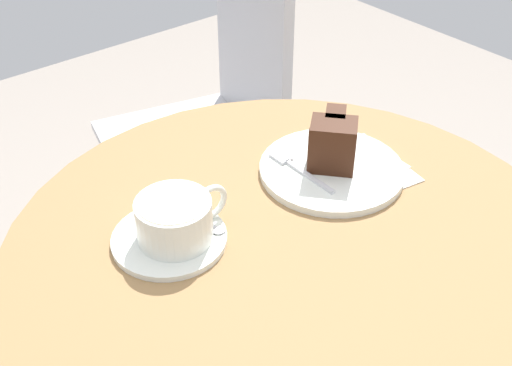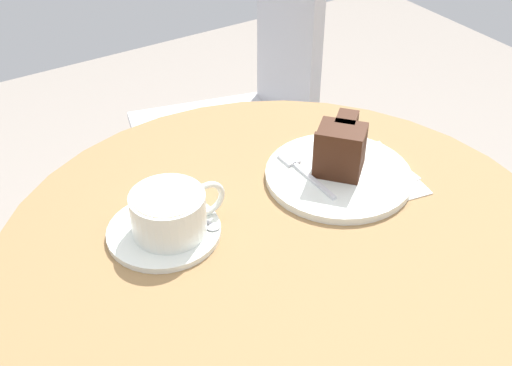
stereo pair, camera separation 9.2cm
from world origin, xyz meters
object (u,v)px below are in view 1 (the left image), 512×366
(cafe_chair, at_px, (219,105))
(saucer, at_px, (169,239))
(cake_slice, at_px, (333,142))
(cake_plate, at_px, (332,170))
(fork, at_px, (295,167))
(teaspoon, at_px, (206,223))
(napkin, at_px, (351,166))
(coffee_cup, at_px, (176,218))

(cafe_chair, bearing_deg, saucer, -27.62)
(cake_slice, bearing_deg, cake_plate, -131.12)
(cake_plate, bearing_deg, fork, 144.60)
(teaspoon, distance_m, cafe_chair, 0.68)
(teaspoon, xyz_separation_m, fork, (0.18, 0.02, 0.00))
(cake_plate, relative_size, cake_slice, 2.08)
(teaspoon, relative_size, cafe_chair, 0.10)
(saucer, xyz_separation_m, napkin, (0.32, -0.03, -0.00))
(coffee_cup, distance_m, cake_plate, 0.28)
(fork, relative_size, napkin, 0.74)
(saucer, distance_m, cake_slice, 0.30)
(cake_slice, relative_size, fork, 0.80)
(cake_plate, height_order, napkin, cake_plate)
(teaspoon, bearing_deg, cake_plate, 75.07)
(cake_slice, relative_size, cafe_chair, 0.12)
(cafe_chair, bearing_deg, napkin, 0.28)
(saucer, height_order, teaspoon, teaspoon)
(saucer, xyz_separation_m, coffee_cup, (0.01, -0.01, 0.04))
(fork, height_order, cafe_chair, cafe_chair)
(cake_slice, height_order, napkin, cake_slice)
(napkin, distance_m, cafe_chair, 0.59)
(fork, bearing_deg, coffee_cup, 94.19)
(napkin, bearing_deg, teaspoon, 174.84)
(fork, relative_size, cafe_chair, 0.15)
(fork, distance_m, cafe_chair, 0.58)
(coffee_cup, distance_m, fork, 0.23)
(saucer, height_order, cafe_chair, cafe_chair)
(cake_plate, bearing_deg, coffee_cup, 176.09)
(cake_plate, xyz_separation_m, napkin, (0.04, -0.01, -0.00))
(cake_plate, relative_size, fork, 1.67)
(coffee_cup, distance_m, teaspoon, 0.05)
(teaspoon, distance_m, napkin, 0.27)
(cake_plate, distance_m, cafe_chair, 0.59)
(napkin, relative_size, cafe_chair, 0.20)
(saucer, distance_m, fork, 0.24)
(cafe_chair, bearing_deg, cake_slice, -2.80)
(cake_slice, distance_m, napkin, 0.06)
(coffee_cup, xyz_separation_m, teaspoon, (0.05, -0.00, -0.03))
(cake_slice, xyz_separation_m, napkin, (0.03, -0.02, -0.05))
(saucer, bearing_deg, cake_slice, -2.82)
(coffee_cup, xyz_separation_m, cake_slice, (0.29, -0.01, 0.01))
(coffee_cup, relative_size, teaspoon, 1.51)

